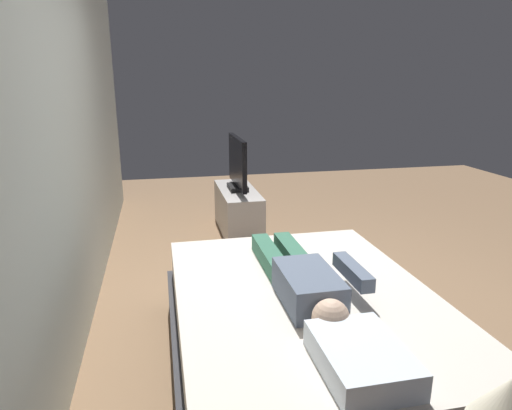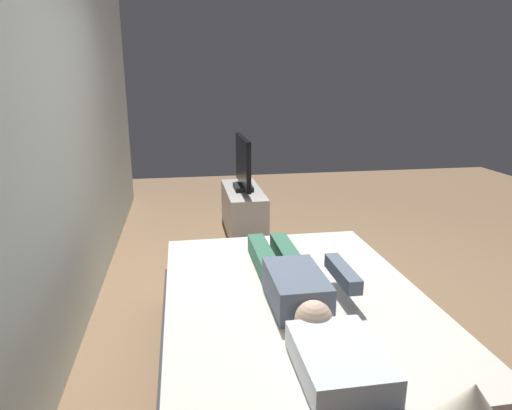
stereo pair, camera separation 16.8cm
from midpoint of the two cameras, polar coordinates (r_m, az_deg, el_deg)
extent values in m
plane|color=#8C6B4C|center=(3.59, 8.02, -12.87)|extent=(10.00, 10.00, 0.00)
cube|color=silver|center=(3.47, -21.15, 9.62)|extent=(6.40, 0.10, 2.80)
cube|color=#333338|center=(2.78, 6.64, -18.39)|extent=(2.06, 1.51, 0.30)
cube|color=silver|center=(2.64, 6.83, -13.54)|extent=(1.98, 1.43, 0.24)
cube|color=white|center=(1.98, 13.00, -18.67)|extent=(0.48, 0.34, 0.12)
cube|color=slate|center=(2.45, 7.07, -10.43)|extent=(0.48, 0.28, 0.18)
sphere|color=beige|center=(2.18, 9.59, -14.16)|extent=(0.18, 0.18, 0.18)
cube|color=#387056|center=(2.96, 5.59, -6.40)|extent=(0.60, 0.11, 0.11)
cube|color=#387056|center=(2.93, 2.54, -6.62)|extent=(0.60, 0.11, 0.11)
cube|color=slate|center=(2.58, 12.77, -8.42)|extent=(0.40, 0.08, 0.08)
cube|color=black|center=(2.86, 13.59, -8.62)|extent=(0.15, 0.04, 0.02)
cube|color=#B7B2AD|center=(5.15, -0.69, -0.69)|extent=(1.10, 0.40, 0.50)
cube|color=black|center=(5.08, -0.70, 2.28)|extent=(0.32, 0.20, 0.05)
cube|color=black|center=(5.02, -0.71, 5.56)|extent=(0.88, 0.05, 0.54)
cone|color=beige|center=(1.47, 28.89, -21.78)|extent=(0.22, 0.22, 0.16)
camera|label=1|loc=(0.08, -88.72, 0.36)|focal=31.57mm
camera|label=2|loc=(0.08, 91.28, -0.36)|focal=31.57mm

